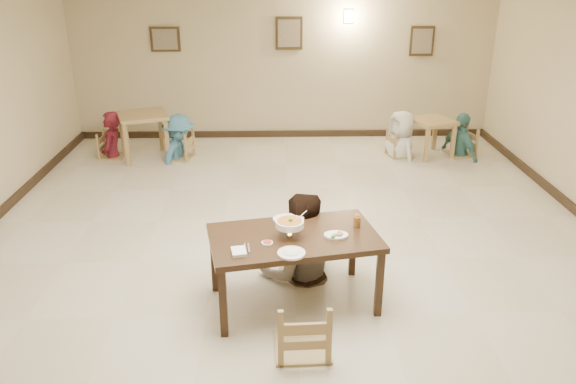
{
  "coord_description": "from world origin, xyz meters",
  "views": [
    {
      "loc": [
        -0.2,
        -5.78,
        3.27
      ],
      "look_at": [
        -0.06,
        -0.24,
        0.97
      ],
      "focal_mm": 35.0,
      "sensor_mm": 36.0,
      "label": 1
    }
  ],
  "objects_px": {
    "main_table": "(294,243)",
    "bg_chair_lr": "(178,133)",
    "main_diner": "(300,194)",
    "bg_table_right": "(432,127)",
    "bg_chair_ll": "(111,134)",
    "bg_chair_rl": "(401,132)",
    "bg_chair_rr": "(462,130)",
    "chair_near": "(303,299)",
    "curry_warmer": "(290,224)",
    "bg_diner_a": "(108,112)",
    "chair_far": "(301,228)",
    "bg_diner_d": "(464,113)",
    "bg_diner_b": "(177,115)",
    "bg_diner_c": "(403,111)",
    "bg_table_left": "(143,122)",
    "drink_glass": "(357,221)"
  },
  "relations": [
    {
      "from": "main_table",
      "to": "bg_chair_lr",
      "type": "height_order",
      "value": "bg_chair_lr"
    },
    {
      "from": "main_diner",
      "to": "bg_table_right",
      "type": "bearing_deg",
      "value": -130.35
    },
    {
      "from": "bg_chair_ll",
      "to": "bg_chair_lr",
      "type": "xyz_separation_m",
      "value": [
        1.2,
        -0.1,
        0.03
      ]
    },
    {
      "from": "bg_chair_rl",
      "to": "bg_chair_rr",
      "type": "height_order",
      "value": "bg_chair_rr"
    },
    {
      "from": "chair_near",
      "to": "main_diner",
      "type": "relative_size",
      "value": 0.55
    },
    {
      "from": "curry_warmer",
      "to": "bg_diner_a",
      "type": "xyz_separation_m",
      "value": [
        -3.02,
        4.72,
        -0.09
      ]
    },
    {
      "from": "chair_far",
      "to": "main_diner",
      "type": "distance_m",
      "value": 0.46
    },
    {
      "from": "chair_far",
      "to": "bg_diner_d",
      "type": "distance_m",
      "value": 4.99
    },
    {
      "from": "main_table",
      "to": "bg_diner_d",
      "type": "distance_m",
      "value": 5.59
    },
    {
      "from": "bg_chair_rl",
      "to": "bg_diner_d",
      "type": "distance_m",
      "value": 1.13
    },
    {
      "from": "main_table",
      "to": "bg_diner_a",
      "type": "bearing_deg",
      "value": 112.15
    },
    {
      "from": "bg_diner_b",
      "to": "bg_diner_c",
      "type": "bearing_deg",
      "value": -73.24
    },
    {
      "from": "bg_table_right",
      "to": "bg_diner_c",
      "type": "xyz_separation_m",
      "value": [
        -0.54,
        0.01,
        0.29
      ]
    },
    {
      "from": "bg_table_left",
      "to": "bg_chair_rr",
      "type": "distance_m",
      "value": 5.62
    },
    {
      "from": "bg_diner_b",
      "to": "bg_diner_d",
      "type": "xyz_separation_m",
      "value": [
        5.02,
        0.04,
        -0.02
      ]
    },
    {
      "from": "bg_chair_lr",
      "to": "bg_chair_rl",
      "type": "height_order",
      "value": "bg_chair_lr"
    },
    {
      "from": "bg_chair_lr",
      "to": "bg_diner_c",
      "type": "distance_m",
      "value": 3.95
    },
    {
      "from": "main_diner",
      "to": "curry_warmer",
      "type": "bearing_deg",
      "value": 70.17
    },
    {
      "from": "chair_far",
      "to": "drink_glass",
      "type": "bearing_deg",
      "value": -31.65
    },
    {
      "from": "bg_chair_rr",
      "to": "bg_diner_b",
      "type": "relative_size",
      "value": 0.6
    },
    {
      "from": "chair_near",
      "to": "bg_diner_a",
      "type": "distance_m",
      "value": 6.27
    },
    {
      "from": "curry_warmer",
      "to": "bg_chair_rr",
      "type": "xyz_separation_m",
      "value": [
        3.2,
        4.66,
        -0.44
      ]
    },
    {
      "from": "curry_warmer",
      "to": "main_diner",
      "type": "bearing_deg",
      "value": 78.39
    },
    {
      "from": "bg_table_left",
      "to": "bg_diner_a",
      "type": "relative_size",
      "value": 0.62
    },
    {
      "from": "chair_far",
      "to": "drink_glass",
      "type": "distance_m",
      "value": 0.8
    },
    {
      "from": "chair_near",
      "to": "drink_glass",
      "type": "distance_m",
      "value": 1.15
    },
    {
      "from": "bg_table_right",
      "to": "bg_chair_ll",
      "type": "relative_size",
      "value": 0.97
    },
    {
      "from": "bg_chair_rr",
      "to": "chair_near",
      "type": "bearing_deg",
      "value": -46.6
    },
    {
      "from": "bg_table_right",
      "to": "bg_diner_b",
      "type": "xyz_separation_m",
      "value": [
        -4.48,
        -0.04,
        0.26
      ]
    },
    {
      "from": "chair_far",
      "to": "bg_chair_lr",
      "type": "distance_m",
      "value": 4.37
    },
    {
      "from": "main_table",
      "to": "chair_far",
      "type": "relative_size",
      "value": 1.74
    },
    {
      "from": "bg_diner_b",
      "to": "bg_chair_rl",
      "type": "bearing_deg",
      "value": -73.24
    },
    {
      "from": "bg_chair_rr",
      "to": "bg_diner_d",
      "type": "relative_size",
      "value": 0.62
    },
    {
      "from": "chair_far",
      "to": "bg_chair_ll",
      "type": "height_order",
      "value": "chair_far"
    },
    {
      "from": "bg_chair_lr",
      "to": "bg_diner_a",
      "type": "relative_size",
      "value": 0.57
    },
    {
      "from": "main_diner",
      "to": "bg_chair_lr",
      "type": "height_order",
      "value": "main_diner"
    },
    {
      "from": "curry_warmer",
      "to": "bg_chair_rl",
      "type": "relative_size",
      "value": 0.36
    },
    {
      "from": "bg_table_right",
      "to": "bg_chair_rl",
      "type": "distance_m",
      "value": 0.55
    },
    {
      "from": "bg_diner_d",
      "to": "bg_chair_rr",
      "type": "bearing_deg",
      "value": -0.0
    },
    {
      "from": "curry_warmer",
      "to": "bg_diner_b",
      "type": "distance_m",
      "value": 4.96
    },
    {
      "from": "bg_diner_c",
      "to": "bg_diner_d",
      "type": "bearing_deg",
      "value": 68.43
    },
    {
      "from": "main_table",
      "to": "bg_diner_c",
      "type": "bearing_deg",
      "value": 54.71
    },
    {
      "from": "main_diner",
      "to": "bg_chair_rl",
      "type": "distance_m",
      "value": 4.53
    },
    {
      "from": "drink_glass",
      "to": "bg_table_left",
      "type": "distance_m",
      "value": 5.43
    },
    {
      "from": "chair_far",
      "to": "bg_chair_rl",
      "type": "distance_m",
      "value": 4.41
    },
    {
      "from": "main_diner",
      "to": "bg_chair_lr",
      "type": "relative_size",
      "value": 2.07
    },
    {
      "from": "bg_table_right",
      "to": "bg_table_left",
      "type": "bearing_deg",
      "value": 179.84
    },
    {
      "from": "bg_table_left",
      "to": "bg_chair_ll",
      "type": "distance_m",
      "value": 0.64
    },
    {
      "from": "bg_diner_a",
      "to": "bg_diner_b",
      "type": "bearing_deg",
      "value": 86.28
    },
    {
      "from": "bg_diner_d",
      "to": "drink_glass",
      "type": "bearing_deg",
      "value": 127.89
    }
  ]
}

